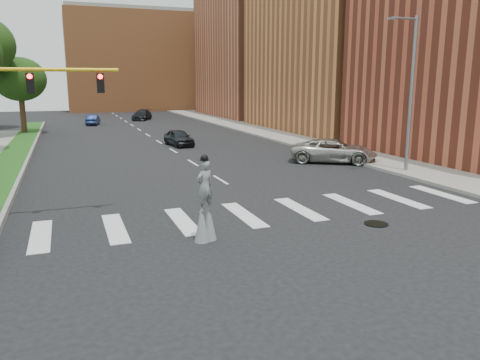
% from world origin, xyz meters
% --- Properties ---
extents(ground_plane, '(160.00, 160.00, 0.00)m').
position_xyz_m(ground_plane, '(0.00, 0.00, 0.00)').
color(ground_plane, black).
rests_on(ground_plane, ground).
extents(grass_median, '(2.00, 60.00, 0.25)m').
position_xyz_m(grass_median, '(-11.50, 20.00, 0.12)').
color(grass_median, '#194914').
rests_on(grass_median, ground).
extents(median_curb, '(0.20, 60.00, 0.28)m').
position_xyz_m(median_curb, '(-10.45, 20.00, 0.14)').
color(median_curb, gray).
rests_on(median_curb, ground).
extents(sidewalk_right, '(5.00, 90.00, 0.18)m').
position_xyz_m(sidewalk_right, '(12.50, 25.00, 0.09)').
color(sidewalk_right, gray).
rests_on(sidewalk_right, ground).
extents(manhole, '(0.90, 0.90, 0.04)m').
position_xyz_m(manhole, '(3.00, -2.00, 0.02)').
color(manhole, black).
rests_on(manhole, ground).
extents(building_mid, '(16.00, 22.00, 24.00)m').
position_xyz_m(building_mid, '(22.00, 30.00, 12.00)').
color(building_mid, '#C7723E').
rests_on(building_mid, ground).
extents(building_far, '(16.00, 22.00, 20.00)m').
position_xyz_m(building_far, '(22.00, 54.00, 10.00)').
color(building_far, '#BC6545').
rests_on(building_far, ground).
extents(building_backdrop, '(26.00, 14.00, 18.00)m').
position_xyz_m(building_backdrop, '(6.00, 78.00, 9.00)').
color(building_backdrop, '#C7723E').
rests_on(building_backdrop, ground).
extents(streetlight, '(2.05, 0.20, 9.00)m').
position_xyz_m(streetlight, '(10.90, 6.00, 4.90)').
color(streetlight, slate).
rests_on(streetlight, ground).
extents(traffic_signal, '(5.30, 0.23, 6.20)m').
position_xyz_m(traffic_signal, '(-9.78, 3.00, 4.15)').
color(traffic_signal, black).
rests_on(traffic_signal, ground).
extents(stilt_performer, '(0.81, 0.65, 3.00)m').
position_xyz_m(stilt_performer, '(-3.65, -1.50, 1.20)').
color(stilt_performer, '#392516').
rests_on(stilt_performer, ground).
extents(suv_crossing, '(6.23, 5.27, 1.59)m').
position_xyz_m(suv_crossing, '(9.00, 10.88, 0.79)').
color(suv_crossing, '#ACA9A2').
rests_on(suv_crossing, ground).
extents(car_near, '(2.14, 4.24, 1.39)m').
position_xyz_m(car_near, '(1.11, 22.81, 0.69)').
color(car_near, black).
rests_on(car_near, ground).
extents(car_mid, '(2.07, 3.99, 1.25)m').
position_xyz_m(car_mid, '(-4.55, 46.03, 0.63)').
color(car_mid, navy).
rests_on(car_mid, ground).
extents(car_far, '(3.82, 5.33, 1.43)m').
position_xyz_m(car_far, '(2.51, 51.82, 0.72)').
color(car_far, black).
rests_on(car_far, ground).
extents(tree_6, '(5.19, 5.19, 7.83)m').
position_xyz_m(tree_6, '(-11.91, 36.92, 5.59)').
color(tree_6, '#392516').
rests_on(tree_6, ground).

